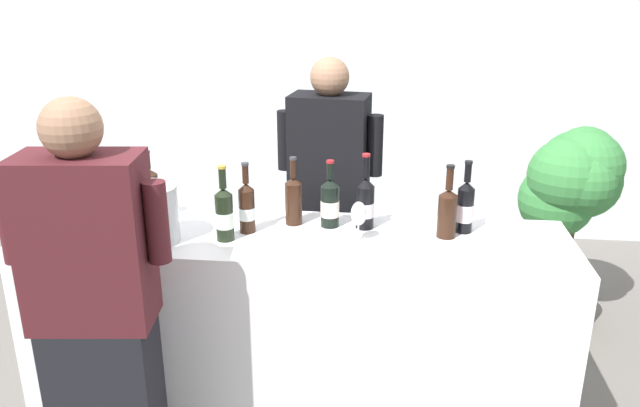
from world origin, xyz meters
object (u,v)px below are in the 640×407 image
(wine_glass, at_px, (359,216))
(potted_shrub, at_px, (574,187))
(wine_bottle_3, at_px, (150,193))
(wine_bottle_6, at_px, (247,207))
(wine_bottle_7, at_px, (447,211))
(wine_bottle_0, at_px, (465,207))
(wine_bottle_2, at_px, (330,203))
(wine_bottle_1, at_px, (224,213))
(person_guest, at_px, (99,333))
(ice_bucket, at_px, (152,213))
(wine_bottle_4, at_px, (365,202))
(person_server, at_px, (329,222))
(wine_bottle_5, at_px, (294,199))

(wine_glass, bearing_deg, potted_shrub, 44.79)
(wine_bottle_3, xyz_separation_m, wine_bottle_6, (0.48, -0.12, -0.00))
(wine_bottle_7, height_order, potted_shrub, wine_bottle_7)
(wine_bottle_0, relative_size, wine_bottle_2, 1.05)
(wine_bottle_1, height_order, person_guest, person_guest)
(wine_bottle_1, distance_m, wine_bottle_7, 0.95)
(wine_bottle_6, height_order, ice_bucket, wine_bottle_6)
(wine_bottle_2, relative_size, wine_glass, 1.75)
(wine_bottle_4, relative_size, ice_bucket, 1.38)
(wine_bottle_4, distance_m, wine_glass, 0.16)
(wine_bottle_7, relative_size, person_server, 0.19)
(wine_bottle_5, xyz_separation_m, wine_glass, (0.30, -0.17, -0.00))
(wine_bottle_5, distance_m, ice_bucket, 0.62)
(person_server, bearing_deg, potted_shrub, 22.54)
(ice_bucket, bearing_deg, wine_bottle_2, 19.41)
(wine_bottle_0, bearing_deg, wine_bottle_1, -168.67)
(wine_bottle_0, distance_m, wine_bottle_5, 0.76)
(wine_bottle_1, distance_m, potted_shrub, 2.20)
(wine_bottle_0, height_order, ice_bucket, wine_bottle_0)
(potted_shrub, bearing_deg, wine_bottle_5, -145.57)
(person_server, relative_size, potted_shrub, 1.37)
(person_server, relative_size, person_guest, 1.00)
(wine_bottle_1, bearing_deg, wine_bottle_6, 52.85)
(wine_bottle_4, relative_size, wine_glass, 1.95)
(wine_bottle_0, distance_m, wine_bottle_1, 1.04)
(person_server, height_order, person_guest, person_guest)
(wine_bottle_3, relative_size, person_server, 0.19)
(wine_bottle_0, relative_size, ice_bucket, 1.31)
(wine_bottle_3, bearing_deg, person_guest, -85.58)
(wine_bottle_4, bearing_deg, ice_bucket, -164.07)
(wine_bottle_4, xyz_separation_m, person_guest, (-0.94, -0.72, -0.29))
(person_server, bearing_deg, ice_bucket, -132.97)
(person_guest, bearing_deg, person_server, 58.71)
(person_guest, bearing_deg, ice_bucket, 83.81)
(wine_glass, bearing_deg, wine_bottle_4, 82.36)
(wine_bottle_7, bearing_deg, potted_shrub, 53.03)
(wine_bottle_1, bearing_deg, potted_shrub, 35.24)
(wine_bottle_7, height_order, person_server, person_server)
(wine_bottle_0, bearing_deg, person_guest, -152.11)
(wine_bottle_3, height_order, ice_bucket, wine_bottle_3)
(wine_bottle_1, bearing_deg, wine_bottle_5, 39.61)
(wine_bottle_0, relative_size, wine_bottle_3, 1.00)
(person_guest, bearing_deg, wine_bottle_0, 27.89)
(person_guest, height_order, potted_shrub, person_guest)
(wine_bottle_2, bearing_deg, person_server, 95.99)
(wine_bottle_1, bearing_deg, wine_bottle_4, 19.12)
(wine_bottle_5, bearing_deg, wine_bottle_6, -147.65)
(wine_bottle_5, distance_m, person_server, 0.55)
(ice_bucket, bearing_deg, potted_shrub, 32.17)
(wine_bottle_0, distance_m, ice_bucket, 1.35)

